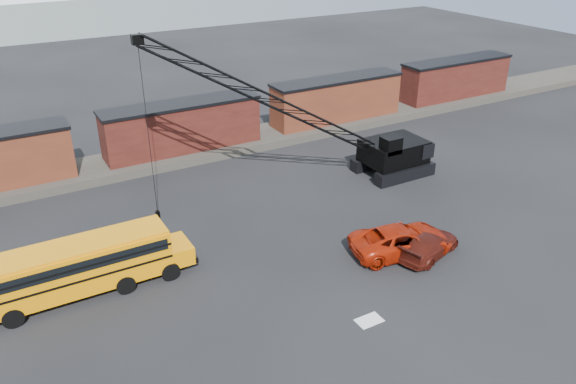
{
  "coord_description": "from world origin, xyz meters",
  "views": [
    {
      "loc": [
        -14.79,
        -22.13,
        19.1
      ],
      "look_at": [
        1.34,
        6.04,
        3.0
      ],
      "focal_mm": 35.0,
      "sensor_mm": 36.0,
      "label": 1
    }
  ],
  "objects_px": {
    "red_pickup": "(401,240)",
    "crawler_crane": "(282,106)",
    "school_bus": "(84,265)",
    "maroon_suv": "(429,245)"
  },
  "relations": [
    {
      "from": "school_bus",
      "to": "red_pickup",
      "type": "distance_m",
      "value": 18.79
    },
    {
      "from": "school_bus",
      "to": "crawler_crane",
      "type": "xyz_separation_m",
      "value": [
        15.57,
        5.37,
        5.17
      ]
    },
    {
      "from": "crawler_crane",
      "to": "red_pickup",
      "type": "bearing_deg",
      "value": -77.74
    },
    {
      "from": "red_pickup",
      "to": "crawler_crane",
      "type": "height_order",
      "value": "crawler_crane"
    },
    {
      "from": "red_pickup",
      "to": "crawler_crane",
      "type": "xyz_separation_m",
      "value": [
        -2.37,
        10.9,
        6.07
      ]
    },
    {
      "from": "red_pickup",
      "to": "crawler_crane",
      "type": "distance_m",
      "value": 12.69
    },
    {
      "from": "red_pickup",
      "to": "crawler_crane",
      "type": "relative_size",
      "value": 0.29
    },
    {
      "from": "maroon_suv",
      "to": "crawler_crane",
      "type": "relative_size",
      "value": 0.22
    },
    {
      "from": "school_bus",
      "to": "crawler_crane",
      "type": "bearing_deg",
      "value": 19.04
    },
    {
      "from": "red_pickup",
      "to": "maroon_suv",
      "type": "xyz_separation_m",
      "value": [
        1.33,
        -1.1,
        -0.18
      ]
    }
  ]
}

